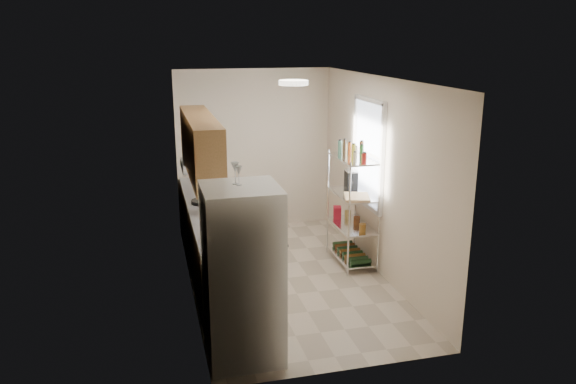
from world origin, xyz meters
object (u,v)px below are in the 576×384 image
object	(u,v)px
frying_pan_large	(202,202)
cutting_board	(357,197)
rice_cooker	(210,204)
espresso_machine	(351,179)
refrigerator	(242,274)

from	to	relation	value
frying_pan_large	cutting_board	size ratio (longest dim) A/B	0.68
rice_cooker	frying_pan_large	world-z (taller)	rice_cooker
espresso_machine	rice_cooker	bearing A→B (deg)	-165.64
rice_cooker	cutting_board	size ratio (longest dim) A/B	0.67
rice_cooker	frying_pan_large	bearing A→B (deg)	98.66
refrigerator	rice_cooker	size ratio (longest dim) A/B	6.22
espresso_machine	cutting_board	bearing A→B (deg)	-94.99
refrigerator	cutting_board	bearing A→B (deg)	43.76
rice_cooker	cutting_board	bearing A→B (deg)	-5.80
cutting_board	espresso_machine	world-z (taller)	espresso_machine
refrigerator	rice_cooker	distance (m)	1.97
refrigerator	rice_cooker	xyz separation A→B (m)	(-0.08, 1.96, 0.14)
espresso_machine	refrigerator	bearing A→B (deg)	-124.66
rice_cooker	refrigerator	bearing A→B (deg)	-87.61
rice_cooker	cutting_board	xyz separation A→B (m)	(1.93, -0.20, 0.01)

